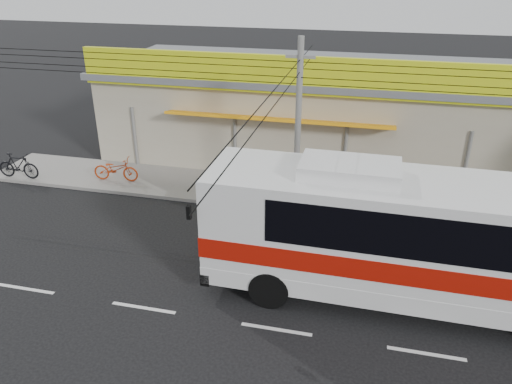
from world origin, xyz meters
TOP-DOWN VIEW (x-y plane):
  - ground at (0.00, 0.00)m, footprint 120.00×120.00m
  - sidewalk at (0.00, 6.00)m, footprint 30.00×3.20m
  - lane_markings at (0.00, -2.50)m, footprint 50.00×0.12m
  - storefront_building at (-0.01, 11.54)m, footprint 22.60×9.20m
  - coach_bus at (4.64, -0.26)m, footprint 13.87×3.09m
  - motorbike_red at (-9.03, 5.49)m, footprint 2.13×0.90m
  - motorbike_dark at (-13.50, 4.70)m, footprint 2.02×0.64m
  - utility_pole at (-0.62, 4.20)m, footprint 34.00×14.00m

SIDE VIEW (x-z plane):
  - ground at x=0.00m, z-range 0.00..0.00m
  - lane_markings at x=0.00m, z-range -0.01..0.01m
  - sidewalk at x=0.00m, z-range 0.00..0.15m
  - motorbike_red at x=-9.03m, z-range 0.15..1.24m
  - motorbike_dark at x=-13.50m, z-range 0.15..1.35m
  - coach_bus at x=4.64m, z-range 0.15..4.42m
  - storefront_building at x=-0.01m, z-range -0.55..5.15m
  - utility_pole at x=-0.62m, z-range 2.26..9.21m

